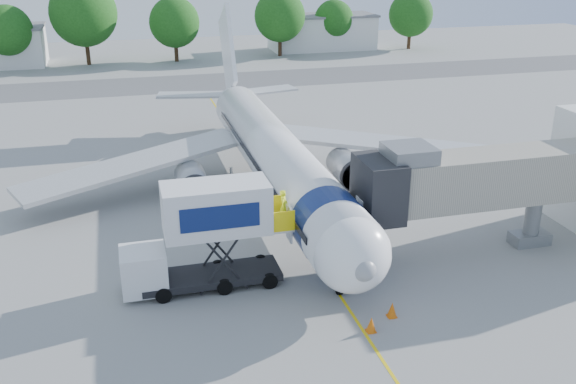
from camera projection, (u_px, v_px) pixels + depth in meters
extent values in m
plane|color=#959592|center=(289.00, 219.00, 40.47)|extent=(160.00, 160.00, 0.00)
cube|color=yellow|center=(289.00, 219.00, 40.47)|extent=(0.15, 70.00, 0.01)
cube|color=#59595B|center=(200.00, 82.00, 78.15)|extent=(120.00, 10.00, 0.01)
cylinder|color=white|center=(278.00, 159.00, 42.05)|extent=(3.70, 28.00, 3.70)
sphere|color=white|center=(352.00, 254.00, 29.49)|extent=(3.70, 3.70, 3.70)
sphere|color=gray|center=(364.00, 269.00, 28.10)|extent=(1.10, 1.10, 1.10)
cone|color=white|center=(231.00, 100.00, 57.30)|extent=(3.70, 6.00, 3.70)
cube|color=white|center=(228.00, 50.00, 56.64)|extent=(0.35, 7.26, 8.29)
cube|color=#ADAFB1|center=(384.00, 143.00, 47.60)|extent=(16.17, 9.32, 1.42)
cube|color=#ADAFB1|center=(136.00, 164.00, 43.29)|extent=(16.17, 9.32, 1.42)
cylinder|color=#999BA0|center=(348.00, 169.00, 45.34)|extent=(2.10, 3.60, 2.10)
cylinder|color=#999BA0|center=(192.00, 183.00, 42.71)|extent=(2.10, 3.60, 2.10)
cube|color=black|center=(354.00, 248.00, 29.05)|extent=(2.60, 1.39, 0.81)
cylinder|color=#0C1B54|center=(331.00, 227.00, 32.18)|extent=(3.73, 2.00, 3.73)
cylinder|color=silver|center=(339.00, 281.00, 31.67)|extent=(0.16, 0.16, 1.50)
cylinder|color=black|center=(339.00, 288.00, 31.83)|extent=(0.25, 0.64, 0.64)
cylinder|color=black|center=(303.00, 176.00, 46.31)|extent=(0.35, 0.90, 0.90)
cylinder|color=black|center=(232.00, 183.00, 45.06)|extent=(0.35, 0.90, 0.90)
cube|color=#ABA592|center=(483.00, 178.00, 34.71)|extent=(13.60, 2.60, 2.80)
cube|color=black|center=(378.00, 189.00, 33.25)|extent=(2.00, 3.20, 3.20)
cube|color=slate|center=(409.00, 153.00, 32.97)|extent=(2.40, 2.40, 0.80)
cylinder|color=slate|center=(532.00, 220.00, 36.63)|extent=(0.90, 0.90, 3.00)
cube|color=slate|center=(529.00, 238.00, 37.06)|extent=(2.20, 1.20, 0.70)
cylinder|color=black|center=(516.00, 240.00, 36.84)|extent=(0.30, 0.70, 0.70)
cylinder|color=black|center=(543.00, 236.00, 37.27)|extent=(0.30, 0.70, 0.70)
cube|color=black|center=(211.00, 276.00, 32.55)|extent=(7.00, 2.30, 0.35)
cube|color=silver|center=(144.00, 270.00, 31.46)|extent=(2.20, 2.20, 2.10)
cube|color=black|center=(143.00, 262.00, 31.29)|extent=(1.90, 2.10, 0.70)
cube|color=silver|center=(216.00, 208.00, 31.27)|extent=(5.20, 2.40, 2.50)
cube|color=#0C1B54|center=(220.00, 218.00, 30.18)|extent=(3.80, 0.04, 1.20)
cube|color=silver|center=(279.00, 223.00, 32.47)|extent=(1.10, 2.20, 0.10)
cube|color=yellow|center=(284.00, 222.00, 31.32)|extent=(1.10, 0.06, 1.10)
cube|color=yellow|center=(274.00, 206.00, 33.21)|extent=(1.10, 0.06, 1.10)
cylinder|color=black|center=(270.00, 281.00, 32.33)|extent=(0.80, 0.25, 0.80)
cylinder|color=black|center=(261.00, 262.00, 34.22)|extent=(0.80, 0.25, 0.80)
cylinder|color=black|center=(163.00, 295.00, 31.06)|extent=(0.80, 0.25, 0.80)
cylinder|color=black|center=(160.00, 275.00, 32.95)|extent=(0.80, 0.25, 0.80)
imported|color=#EAFF1A|center=(284.00, 206.00, 32.20)|extent=(0.64, 0.75, 1.73)
cube|color=silver|center=(458.00, 359.00, 25.87)|extent=(3.84, 2.68, 1.39)
cube|color=#0C1B54|center=(459.00, 350.00, 25.70)|extent=(2.38, 2.18, 0.35)
cylinder|color=black|center=(419.00, 368.00, 25.88)|extent=(0.74, 0.43, 0.70)
cylinder|color=black|center=(494.00, 365.00, 26.11)|extent=(0.74, 0.43, 0.70)
cylinder|color=black|center=(469.00, 347.00, 27.22)|extent=(0.74, 0.43, 0.70)
cone|color=#DC600B|center=(392.00, 310.00, 29.91)|extent=(0.47, 0.47, 0.75)
cube|color=#DC600B|center=(392.00, 316.00, 30.04)|extent=(0.43, 0.43, 0.04)
cone|color=#DC600B|center=(371.00, 324.00, 28.78)|extent=(0.46, 0.46, 0.74)
cube|color=#DC600B|center=(371.00, 331.00, 28.91)|extent=(0.42, 0.42, 0.04)
cube|color=silver|center=(322.00, 33.00, 100.44)|extent=(16.00, 7.00, 5.00)
cube|color=slate|center=(322.00, 15.00, 99.45)|extent=(16.40, 7.40, 0.30)
cylinder|color=#382314|center=(11.00, 58.00, 85.35)|extent=(0.56, 0.56, 2.97)
sphere|color=#194C14|center=(7.00, 30.00, 84.00)|extent=(6.60, 6.60, 6.60)
cylinder|color=#382314|center=(88.00, 50.00, 88.22)|extent=(0.56, 0.56, 4.04)
sphere|color=#194C14|center=(83.00, 13.00, 86.38)|extent=(8.97, 8.97, 8.97)
cylinder|color=#382314|center=(176.00, 50.00, 90.79)|extent=(0.56, 0.56, 3.14)
sphere|color=#194C14|center=(174.00, 22.00, 89.36)|extent=(6.99, 6.99, 6.99)
cylinder|color=#382314|center=(280.00, 44.00, 94.94)|extent=(0.56, 0.56, 3.33)
sphere|color=#194C14|center=(280.00, 16.00, 93.43)|extent=(7.41, 7.41, 7.41)
cylinder|color=#382314|center=(333.00, 41.00, 99.80)|extent=(0.56, 0.56, 2.70)
sphere|color=#194C14|center=(334.00, 20.00, 98.57)|extent=(6.00, 6.00, 6.00)
cylinder|color=#382314|center=(409.00, 39.00, 101.00)|extent=(0.56, 0.56, 3.07)
sphere|color=#194C14|center=(411.00, 14.00, 99.60)|extent=(6.83, 6.83, 6.83)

